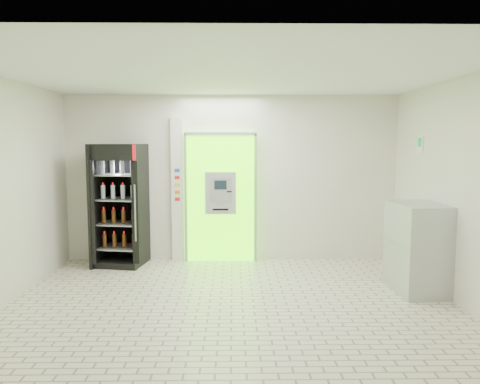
{
  "coord_description": "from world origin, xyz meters",
  "views": [
    {
      "loc": [
        0.02,
        -5.98,
        2.14
      ],
      "look_at": [
        0.13,
        1.2,
        1.38
      ],
      "focal_mm": 35.0,
      "sensor_mm": 36.0,
      "label": 1
    }
  ],
  "objects": [
    {
      "name": "exit_sign",
      "position": [
        2.99,
        1.4,
        2.12
      ],
      "size": [
        0.02,
        0.22,
        0.26
      ],
      "color": "white",
      "rests_on": "room_shell"
    },
    {
      "name": "atm_assembly",
      "position": [
        -0.2,
        2.41,
        1.17
      ],
      "size": [
        1.3,
        0.24,
        2.33
      ],
      "color": "#51F100",
      "rests_on": "ground"
    },
    {
      "name": "beverage_cooler",
      "position": [
        -1.96,
        2.15,
        1.02
      ],
      "size": [
        0.91,
        0.85,
        2.12
      ],
      "rotation": [
        0.0,
        0.0,
        -0.17
      ],
      "color": "black",
      "rests_on": "ground"
    },
    {
      "name": "ground",
      "position": [
        0.0,
        0.0,
        0.0
      ],
      "size": [
        6.0,
        6.0,
        0.0
      ],
      "primitive_type": "plane",
      "color": "beige",
      "rests_on": "ground"
    },
    {
      "name": "steel_cabinet",
      "position": [
        2.67,
        0.56,
        0.64
      ],
      "size": [
        0.69,
        0.99,
        1.28
      ],
      "rotation": [
        0.0,
        0.0,
        0.05
      ],
      "color": "#A8AAAF",
      "rests_on": "ground"
    },
    {
      "name": "room_shell",
      "position": [
        0.0,
        0.0,
        1.84
      ],
      "size": [
        6.0,
        6.0,
        6.0
      ],
      "color": "silver",
      "rests_on": "ground"
    },
    {
      "name": "pillar",
      "position": [
        -0.98,
        2.45,
        1.3
      ],
      "size": [
        0.22,
        0.11,
        2.6
      ],
      "color": "silver",
      "rests_on": "ground"
    }
  ]
}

